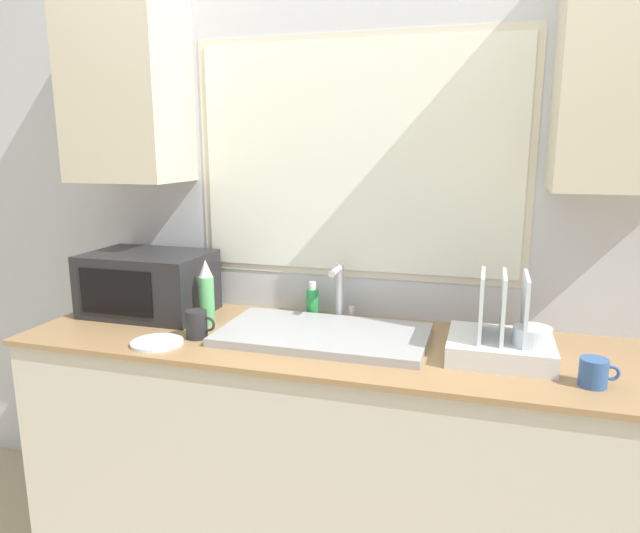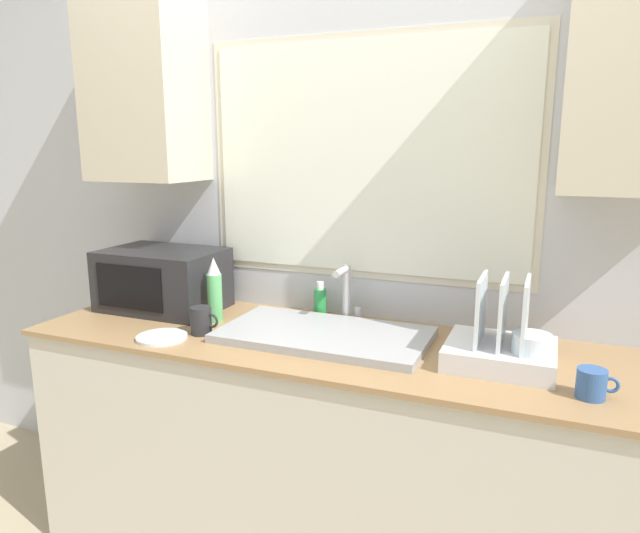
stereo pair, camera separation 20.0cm
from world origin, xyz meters
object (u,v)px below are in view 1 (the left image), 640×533
Objects in this scene: microwave at (149,283)px; dish_rack at (503,339)px; mug_near_sink at (197,324)px; faucet at (340,289)px; spray_bottle at (206,294)px; soap_bottle at (312,302)px.

microwave is 1.47× the size of dish_rack.
mug_near_sink is (0.35, -0.23, -0.08)m from microwave.
spray_bottle is at bearing -158.68° from faucet.
soap_bottle is at bearing 48.99° from mug_near_sink.
dish_rack is at bearing 5.60° from mug_near_sink.
spray_bottle is at bearing -149.33° from soap_bottle.
faucet is 1.57× the size of soap_bottle.
spray_bottle reaches higher than microwave.
faucet is at bearing 158.59° from dish_rack.
mug_near_sink is (0.04, -0.16, -0.07)m from spray_bottle.
dish_rack is at bearing -2.71° from spray_bottle.
soap_bottle is at bearing 12.12° from microwave.
faucet is 0.58m from mug_near_sink.
faucet is 0.14m from soap_bottle.
microwave is at bearing -167.88° from soap_bottle.
spray_bottle is (-0.49, -0.19, -0.01)m from faucet.
soap_bottle is at bearing 167.86° from faucet.
faucet reaches higher than soap_bottle.
microwave reaches higher than mug_near_sink.
microwave is at bearing 166.55° from spray_bottle.
mug_near_sink is (-1.08, -0.11, -0.01)m from dish_rack.
microwave is (-0.80, -0.12, -0.00)m from faucet.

